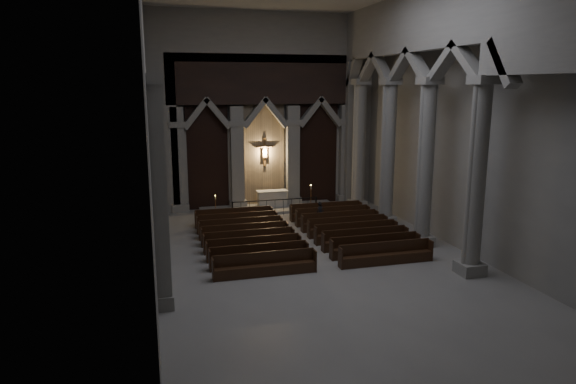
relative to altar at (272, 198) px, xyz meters
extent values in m
plane|color=gray|center=(-0.28, -10.91, -0.65)|extent=(24.00, 24.00, 0.00)
cube|color=gray|center=(-0.28, 1.09, 5.35)|extent=(14.00, 0.10, 12.00)
cube|color=gray|center=(-0.28, -22.91, 5.35)|extent=(14.00, 0.10, 12.00)
cube|color=gray|center=(-7.28, -10.91, 5.35)|extent=(0.10, 24.00, 12.00)
cube|color=gray|center=(6.72, -10.91, 5.35)|extent=(0.10, 24.00, 12.00)
cube|color=gray|center=(-5.68, 0.59, 2.55)|extent=(0.80, 0.50, 6.40)
cube|color=gray|center=(-5.68, 0.59, -0.40)|extent=(1.05, 0.70, 0.50)
cube|color=gray|center=(-5.68, 0.59, 4.70)|extent=(1.00, 0.65, 0.35)
cube|color=gray|center=(-2.08, 0.59, 2.55)|extent=(0.80, 0.50, 6.40)
cube|color=gray|center=(-2.08, 0.59, -0.40)|extent=(1.05, 0.70, 0.50)
cube|color=gray|center=(-2.08, 0.59, 4.70)|extent=(1.00, 0.65, 0.35)
cube|color=gray|center=(1.52, 0.59, 2.55)|extent=(0.80, 0.50, 6.40)
cube|color=gray|center=(1.52, 0.59, -0.40)|extent=(1.05, 0.70, 0.50)
cube|color=gray|center=(1.52, 0.59, 4.70)|extent=(1.00, 0.65, 0.35)
cube|color=gray|center=(5.12, 0.59, 2.55)|extent=(0.80, 0.50, 6.40)
cube|color=gray|center=(5.12, 0.59, -0.40)|extent=(1.05, 0.70, 0.50)
cube|color=gray|center=(5.12, 0.59, 4.70)|extent=(1.00, 0.65, 0.35)
cube|color=black|center=(-3.88, 0.94, 2.85)|extent=(2.60, 0.15, 7.00)
cube|color=#9D8565|center=(-0.28, 0.94, 2.85)|extent=(2.60, 0.15, 7.00)
cube|color=black|center=(3.32, 0.94, 2.85)|extent=(2.60, 0.15, 7.00)
cube|color=black|center=(-0.28, 0.59, 7.35)|extent=(12.00, 0.50, 3.00)
cube|color=gray|center=(-6.48, 0.59, 3.85)|extent=(1.60, 0.50, 9.00)
cube|color=gray|center=(5.92, 0.59, 3.85)|extent=(1.60, 0.50, 9.00)
cube|color=gray|center=(-0.28, 0.59, 9.85)|extent=(14.00, 0.50, 3.00)
plane|color=#F2D06D|center=(-0.28, 0.91, 2.85)|extent=(1.50, 0.00, 1.50)
cube|color=brown|center=(-0.28, 0.82, 2.85)|extent=(0.13, 0.08, 1.80)
cube|color=brown|center=(-0.28, 0.82, 3.20)|extent=(1.10, 0.08, 0.13)
cube|color=tan|center=(-0.28, 0.76, 2.80)|extent=(0.26, 0.10, 0.60)
sphere|color=tan|center=(-0.28, 0.76, 3.20)|extent=(0.17, 0.17, 0.17)
cylinder|color=tan|center=(-0.54, 0.76, 3.17)|extent=(0.45, 0.08, 0.08)
cylinder|color=tan|center=(-0.02, 0.76, 3.17)|extent=(0.45, 0.08, 0.08)
cube|color=gray|center=(5.22, -1.41, -0.40)|extent=(1.00, 1.00, 0.50)
cylinder|color=gray|center=(5.22, -1.41, 3.35)|extent=(0.70, 0.70, 7.50)
cube|color=gray|center=(5.22, -1.41, 7.20)|extent=(0.95, 0.95, 0.35)
cube|color=gray|center=(5.22, -5.41, -0.40)|extent=(1.00, 1.00, 0.50)
cylinder|color=gray|center=(5.22, -5.41, 3.35)|extent=(0.70, 0.70, 7.50)
cube|color=gray|center=(5.22, -5.41, 7.20)|extent=(0.95, 0.95, 0.35)
cube|color=gray|center=(5.22, -9.41, -0.40)|extent=(1.00, 1.00, 0.50)
cylinder|color=gray|center=(5.22, -9.41, 3.35)|extent=(0.70, 0.70, 7.50)
cube|color=gray|center=(5.22, -9.41, 7.20)|extent=(0.95, 0.95, 0.35)
cube|color=gray|center=(5.22, -13.41, -0.40)|extent=(1.00, 1.00, 0.50)
cylinder|color=gray|center=(5.22, -13.41, 3.35)|extent=(0.70, 0.70, 7.50)
cube|color=gray|center=(5.22, -13.41, 7.20)|extent=(0.95, 0.95, 0.35)
cube|color=gray|center=(5.22, -10.91, 9.95)|extent=(0.55, 24.00, 2.80)
cube|color=gray|center=(5.22, 0.49, 3.95)|extent=(0.55, 1.20, 9.20)
cube|color=gray|center=(-7.03, -1.41, -0.40)|extent=(0.60, 1.00, 0.50)
cube|color=gray|center=(-7.03, -1.41, 3.35)|extent=(0.50, 0.80, 7.50)
cube|color=gray|center=(-7.03, -1.41, 7.20)|extent=(0.60, 1.00, 0.35)
cube|color=gray|center=(-7.03, -5.41, -0.40)|extent=(0.60, 1.00, 0.50)
cube|color=gray|center=(-7.03, -5.41, 3.35)|extent=(0.50, 0.80, 7.50)
cube|color=gray|center=(-7.03, -5.41, 7.20)|extent=(0.60, 1.00, 0.35)
cube|color=gray|center=(-7.03, -9.41, -0.40)|extent=(0.60, 1.00, 0.50)
cube|color=gray|center=(-7.03, -9.41, 3.35)|extent=(0.50, 0.80, 7.50)
cube|color=gray|center=(-7.03, -9.41, 7.20)|extent=(0.60, 1.00, 0.35)
cube|color=gray|center=(-7.03, -13.41, -0.40)|extent=(0.60, 1.00, 0.50)
cube|color=gray|center=(-7.03, -13.41, 3.35)|extent=(0.50, 0.80, 7.50)
cube|color=gray|center=(-7.03, -13.41, 7.20)|extent=(0.60, 1.00, 0.35)
cube|color=gray|center=(-0.28, -0.31, -0.58)|extent=(8.50, 2.60, 0.15)
cube|color=beige|center=(0.00, 0.00, -0.02)|extent=(1.80, 0.70, 0.95)
cube|color=silver|center=(0.00, 0.00, 0.47)|extent=(1.96, 0.78, 0.04)
cube|color=black|center=(-0.28, -1.95, 0.32)|extent=(5.12, 0.05, 0.05)
cube|color=black|center=(-2.84, -1.95, -0.14)|extent=(0.09, 0.09, 1.02)
cube|color=black|center=(2.28, -1.95, -0.14)|extent=(0.09, 0.09, 1.02)
cylinder|color=black|center=(-2.33, -1.95, -0.17)|extent=(0.02, 0.02, 0.94)
cylinder|color=black|center=(-1.82, -1.95, -0.17)|extent=(0.02, 0.02, 0.94)
cylinder|color=black|center=(-1.31, -1.95, -0.17)|extent=(0.02, 0.02, 0.94)
cylinder|color=black|center=(-0.79, -1.95, -0.17)|extent=(0.02, 0.02, 0.94)
cylinder|color=black|center=(-0.28, -1.95, -0.17)|extent=(0.02, 0.02, 0.94)
cylinder|color=black|center=(0.23, -1.95, -0.17)|extent=(0.02, 0.02, 0.94)
cylinder|color=black|center=(0.74, -1.95, -0.17)|extent=(0.02, 0.02, 0.94)
cylinder|color=black|center=(1.26, -1.95, -0.17)|extent=(0.02, 0.02, 0.94)
cylinder|color=black|center=(1.77, -1.95, -0.17)|extent=(0.02, 0.02, 0.94)
cylinder|color=#B06F36|center=(-3.73, -1.20, -0.63)|extent=(0.22, 0.22, 0.05)
cylinder|color=#B06F36|center=(-3.73, -1.20, -0.11)|extent=(0.03, 0.03, 1.04)
cylinder|color=#B06F36|center=(-3.73, -1.20, 0.41)|extent=(0.11, 0.11, 0.02)
cylinder|color=#ECE3C7|center=(-3.73, -1.20, 0.51)|extent=(0.04, 0.04, 0.18)
sphere|color=#FFCB59|center=(-3.73, -1.20, 0.62)|extent=(0.04, 0.04, 0.04)
cylinder|color=#B06F36|center=(2.21, -1.14, -0.62)|extent=(0.27, 0.27, 0.06)
cylinder|color=#B06F36|center=(2.21, -1.14, 0.03)|extent=(0.04, 0.04, 1.31)
cylinder|color=#B06F36|center=(2.21, -1.14, 0.69)|extent=(0.14, 0.14, 0.02)
cylinder|color=#ECE3C7|center=(2.21, -1.14, 0.81)|extent=(0.05, 0.05, 0.23)
sphere|color=#FFCB59|center=(2.21, -1.14, 0.95)|extent=(0.05, 0.05, 0.05)
cube|color=black|center=(-2.98, -3.44, -0.42)|extent=(4.25, 0.40, 0.45)
cube|color=black|center=(-2.98, -3.25, 0.06)|extent=(4.25, 0.07, 0.51)
cube|color=black|center=(-5.10, -3.44, -0.20)|extent=(0.06, 0.45, 0.91)
cube|color=black|center=(-0.86, -3.44, -0.20)|extent=(0.06, 0.45, 0.91)
cube|color=black|center=(2.42, -3.44, -0.42)|extent=(4.25, 0.40, 0.45)
cube|color=black|center=(2.42, -3.25, 0.06)|extent=(4.25, 0.07, 0.51)
cube|color=black|center=(0.30, -3.44, -0.20)|extent=(0.06, 0.45, 0.91)
cube|color=black|center=(4.54, -3.44, -0.20)|extent=(0.06, 0.45, 0.91)
cube|color=black|center=(-2.98, -4.58, -0.42)|extent=(4.25, 0.40, 0.45)
cube|color=black|center=(-2.98, -4.39, 0.06)|extent=(4.25, 0.07, 0.51)
cube|color=black|center=(-5.10, -4.58, -0.20)|extent=(0.06, 0.45, 0.91)
cube|color=black|center=(-0.86, -4.58, -0.20)|extent=(0.06, 0.45, 0.91)
cube|color=black|center=(2.42, -4.58, -0.42)|extent=(4.25, 0.40, 0.45)
cube|color=black|center=(2.42, -4.39, 0.06)|extent=(4.25, 0.07, 0.51)
cube|color=black|center=(0.30, -4.58, -0.20)|extent=(0.06, 0.45, 0.91)
cube|color=black|center=(4.54, -4.58, -0.20)|extent=(0.06, 0.45, 0.91)
cube|color=black|center=(-2.98, -5.72, -0.42)|extent=(4.25, 0.40, 0.45)
cube|color=black|center=(-2.98, -5.52, 0.06)|extent=(4.25, 0.07, 0.51)
cube|color=black|center=(-5.10, -5.72, -0.20)|extent=(0.06, 0.45, 0.91)
cube|color=black|center=(-0.86, -5.72, -0.20)|extent=(0.06, 0.45, 0.91)
cube|color=black|center=(2.42, -5.72, -0.42)|extent=(4.25, 0.40, 0.45)
cube|color=black|center=(2.42, -5.52, 0.06)|extent=(4.25, 0.07, 0.51)
cube|color=black|center=(0.30, -5.72, -0.20)|extent=(0.06, 0.45, 0.91)
cube|color=black|center=(4.54, -5.72, -0.20)|extent=(0.06, 0.45, 0.91)
cube|color=black|center=(-2.98, -6.85, -0.42)|extent=(4.25, 0.40, 0.45)
cube|color=black|center=(-2.98, -6.66, 0.06)|extent=(4.25, 0.07, 0.51)
cube|color=black|center=(-5.10, -6.85, -0.20)|extent=(0.06, 0.45, 0.91)
cube|color=black|center=(-0.86, -6.85, -0.20)|extent=(0.06, 0.45, 0.91)
cube|color=black|center=(2.42, -6.85, -0.42)|extent=(4.25, 0.40, 0.45)
cube|color=black|center=(2.42, -6.66, 0.06)|extent=(4.25, 0.07, 0.51)
cube|color=black|center=(0.30, -6.85, -0.20)|extent=(0.06, 0.45, 0.91)
cube|color=black|center=(4.54, -6.85, -0.20)|extent=(0.06, 0.45, 0.91)
cube|color=black|center=(-2.98, -7.99, -0.42)|extent=(4.25, 0.40, 0.45)
cube|color=black|center=(-2.98, -7.80, 0.06)|extent=(4.25, 0.07, 0.51)
cube|color=black|center=(-5.10, -7.99, -0.20)|extent=(0.06, 0.45, 0.91)
cube|color=black|center=(-0.86, -7.99, -0.20)|extent=(0.06, 0.45, 0.91)
cube|color=black|center=(2.42, -7.99, -0.42)|extent=(4.25, 0.40, 0.45)
cube|color=black|center=(2.42, -7.80, 0.06)|extent=(4.25, 0.07, 0.51)
cube|color=black|center=(0.30, -7.99, -0.20)|extent=(0.06, 0.45, 0.91)
cube|color=black|center=(4.54, -7.99, -0.20)|extent=(0.06, 0.45, 0.91)
cube|color=black|center=(-2.98, -9.13, -0.42)|extent=(4.25, 0.40, 0.45)
cube|color=black|center=(-2.98, -8.94, 0.06)|extent=(4.25, 0.07, 0.51)
cube|color=black|center=(-5.10, -9.13, -0.20)|extent=(0.06, 0.45, 0.91)
cube|color=black|center=(-0.86, -9.13, -0.20)|extent=(0.06, 0.45, 0.91)
cube|color=black|center=(2.42, -9.13, -0.42)|extent=(4.25, 0.40, 0.45)
cube|color=black|center=(2.42, -8.94, 0.06)|extent=(4.25, 0.07, 0.51)
cube|color=black|center=(0.30, -9.13, -0.20)|extent=(0.06, 0.45, 0.91)
cube|color=black|center=(4.54, -9.13, -0.20)|extent=(0.06, 0.45, 0.91)
cube|color=black|center=(-2.98, -10.26, -0.42)|extent=(4.25, 0.40, 0.45)
cube|color=black|center=(-2.98, -10.07, 0.06)|extent=(4.25, 0.07, 0.51)
cube|color=black|center=(-5.10, -10.26, -0.20)|extent=(0.06, 0.45, 0.91)
cube|color=black|center=(-0.86, -10.26, -0.20)|extent=(0.06, 0.45, 0.91)
cube|color=black|center=(2.42, -10.26, -0.42)|extent=(4.25, 0.40, 0.45)
cube|color=black|center=(2.42, -10.07, 0.06)|extent=(4.25, 0.07, 0.51)
cube|color=black|center=(0.30, -10.26, -0.20)|extent=(0.06, 0.45, 0.91)
cube|color=black|center=(4.54, -10.26, -0.20)|extent=(0.06, 0.45, 0.91)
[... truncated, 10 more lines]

